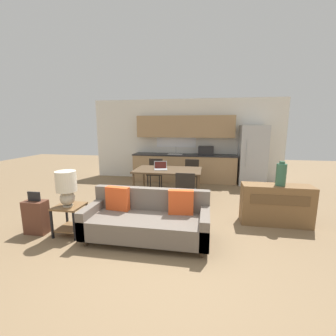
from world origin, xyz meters
The scene contains 15 objects.
ground_plane centered at (0.00, 0.00, 0.00)m, with size 20.00×20.00×0.00m, color #7F6647.
wall_back centered at (0.00, 4.63, 1.35)m, with size 6.40×0.07×2.70m.
kitchen_counter centered at (0.01, 4.33, 0.84)m, with size 3.38×0.65×2.15m.
refrigerator centered at (2.13, 4.23, 0.92)m, with size 0.80×0.74×1.84m.
dining_table centered at (-0.21, 2.40, 0.69)m, with size 1.65×1.00×0.75m.
couch centered at (-0.17, 0.27, 0.32)m, with size 1.97×0.80×0.81m.
side_table centered at (-1.50, 0.19, 0.34)m, with size 0.44×0.44×0.51m.
table_lamp centered at (-1.50, 0.15, 0.85)m, with size 0.33×0.33×0.59m.
credenza centered at (2.04, 1.22, 0.38)m, with size 1.24×0.40×0.75m.
vase centered at (2.07, 1.21, 0.96)m, with size 0.18×0.18×0.44m.
dining_chair_far_left centered at (-0.74, 3.23, 0.50)m, with size 0.44×0.44×0.87m.
dining_chair_far_right centered at (0.32, 3.27, 0.50)m, with size 0.43×0.43×0.87m.
dining_chair_near_right centered at (0.32, 1.56, 0.50)m, with size 0.42×0.42×0.87m.
laptop centered at (-0.39, 2.37, 0.79)m, with size 0.37×0.33×0.20m.
suitcase centered at (-2.09, 0.12, 0.29)m, with size 0.37×0.22×0.73m.
Camera 1 is at (0.75, -3.04, 1.81)m, focal length 24.00 mm.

